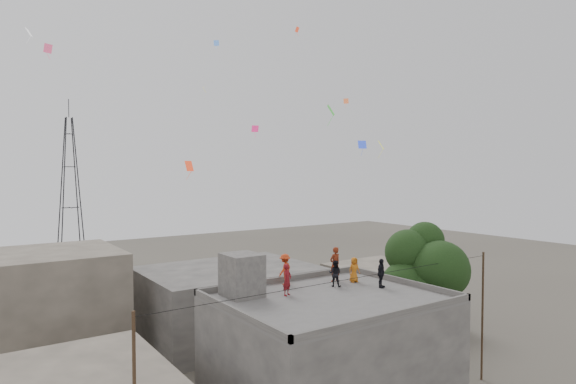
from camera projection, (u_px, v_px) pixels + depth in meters
name	position (u px, v px, depth m)	size (l,w,h in m)	color
main_building	(329.00, 362.00, 22.46)	(10.00, 8.00, 6.10)	#484543
parapet	(330.00, 295.00, 22.33)	(10.00, 8.00, 0.30)	#484543
stair_head_box	(242.00, 275.00, 22.63)	(1.60, 1.80, 2.00)	#484543
neighbor_north	(229.00, 302.00, 35.14)	(12.00, 9.00, 5.00)	#484543
neighbor_northwest	(42.00, 308.00, 29.96)	(9.00, 8.00, 7.00)	#585046
neighbor_east	(385.00, 294.00, 38.64)	(7.00, 8.00, 4.40)	#585046
tree	(424.00, 276.00, 26.99)	(4.90, 4.60, 9.10)	black
utility_line	(356.00, 352.00, 21.68)	(20.12, 0.62, 7.40)	black
transmission_tower	(70.00, 199.00, 52.91)	(2.97, 2.97, 20.01)	black
person_red_adult	(335.00, 264.00, 25.71)	(0.67, 0.44, 1.85)	maroon
person_orange_child	(354.00, 270.00, 25.55)	(0.65, 0.42, 1.33)	#C76816
person_dark_child	(335.00, 273.00, 24.57)	(0.65, 0.51, 1.34)	black
person_dark_adult	(381.00, 273.00, 24.29)	(0.86, 0.36, 1.47)	black
person_orange_adult	(285.00, 269.00, 24.99)	(1.03, 0.59, 1.60)	red
person_red_child	(287.00, 280.00, 22.76)	(0.55, 0.36, 1.50)	maroon
kites	(259.00, 89.00, 28.00)	(21.97, 17.02, 11.20)	#FF3E1A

